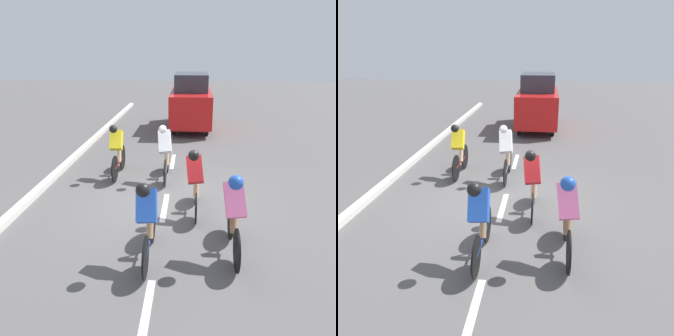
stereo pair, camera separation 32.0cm
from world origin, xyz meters
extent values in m
plane|color=#565454|center=(0.00, 0.00, 0.00)|extent=(60.00, 60.00, 0.00)
cube|color=white|center=(0.00, 3.47, 0.00)|extent=(0.12, 1.40, 0.01)
cube|color=white|center=(0.00, 0.27, 0.00)|extent=(0.12, 1.40, 0.01)
cube|color=white|center=(0.00, -2.93, 0.00)|extent=(0.12, 1.40, 0.01)
cube|color=beige|center=(3.20, 0.27, 0.07)|extent=(0.20, 27.77, 0.14)
cylinder|color=black|center=(-1.33, 1.43, 0.35)|extent=(0.03, 0.71, 0.71)
cylinder|color=black|center=(-1.33, 2.39, 0.35)|extent=(0.03, 0.71, 0.71)
cylinder|color=black|center=(-1.33, 1.91, 0.35)|extent=(0.04, 0.97, 0.04)
cylinder|color=black|center=(-1.33, 1.74, 0.56)|extent=(0.04, 0.04, 0.42)
cylinder|color=#1999D8|center=(-1.33, 1.86, 0.45)|extent=(0.07, 0.07, 0.16)
cylinder|color=#9E704C|center=(-1.33, 1.84, 0.53)|extent=(0.12, 0.23, 0.36)
cube|color=pink|center=(-1.29, 2.01, 1.07)|extent=(0.39, 0.50, 0.63)
sphere|color=blue|center=(-1.26, 2.23, 1.46)|extent=(0.24, 0.24, 0.24)
cylinder|color=black|center=(0.09, -2.01, 0.36)|extent=(0.03, 0.71, 0.71)
cylinder|color=black|center=(0.09, -0.97, 0.36)|extent=(0.03, 0.71, 0.71)
cylinder|color=#B7B7BC|center=(0.09, -1.49, 0.36)|extent=(0.04, 1.04, 0.04)
cylinder|color=#B7B7BC|center=(0.09, -1.67, 0.57)|extent=(0.04, 0.04, 0.42)
cylinder|color=green|center=(0.09, -1.54, 0.46)|extent=(0.07, 0.07, 0.16)
cylinder|color=#DBAD84|center=(0.09, -1.57, 0.54)|extent=(0.12, 0.23, 0.36)
cube|color=white|center=(0.13, -1.39, 1.07)|extent=(0.39, 0.51, 0.64)
sphere|color=white|center=(0.16, -1.17, 1.46)|extent=(0.21, 0.21, 0.21)
cylinder|color=black|center=(1.45, -2.16, 0.36)|extent=(0.03, 0.72, 0.72)
cylinder|color=black|center=(1.45, -1.15, 0.36)|extent=(0.03, 0.72, 0.72)
cylinder|color=red|center=(1.45, -1.66, 0.36)|extent=(0.04, 1.01, 0.04)
cylinder|color=red|center=(1.45, -1.83, 0.57)|extent=(0.04, 0.04, 0.42)
cylinder|color=green|center=(1.45, -1.71, 0.46)|extent=(0.07, 0.07, 0.16)
cylinder|color=beige|center=(1.45, -1.73, 0.54)|extent=(0.12, 0.23, 0.36)
cube|color=yellow|center=(1.46, -1.56, 1.04)|extent=(0.35, 0.47, 0.57)
sphere|color=black|center=(1.48, -1.34, 1.41)|extent=(0.21, 0.21, 0.21)
cylinder|color=black|center=(0.11, 1.64, 0.34)|extent=(0.03, 0.68, 0.68)
cylinder|color=black|center=(0.11, 2.66, 0.34)|extent=(0.03, 0.68, 0.68)
cylinder|color=navy|center=(0.11, 2.15, 0.34)|extent=(0.04, 1.03, 0.04)
cylinder|color=navy|center=(0.11, 1.97, 0.55)|extent=(0.04, 0.04, 0.42)
cylinder|color=green|center=(0.11, 2.10, 0.44)|extent=(0.07, 0.07, 0.16)
cylinder|color=tan|center=(0.11, 2.07, 0.52)|extent=(0.12, 0.23, 0.36)
cube|color=blue|center=(0.13, 2.25, 1.03)|extent=(0.36, 0.47, 0.58)
sphere|color=black|center=(0.15, 2.47, 1.40)|extent=(0.22, 0.22, 0.22)
cylinder|color=black|center=(-0.69, -0.05, 0.32)|extent=(0.03, 0.64, 0.64)
cylinder|color=black|center=(-0.69, 0.91, 0.32)|extent=(0.03, 0.64, 0.64)
cylinder|color=navy|center=(-0.69, 0.43, 0.32)|extent=(0.04, 0.95, 0.04)
cylinder|color=navy|center=(-0.69, 0.26, 0.53)|extent=(0.04, 0.04, 0.42)
cylinder|color=green|center=(-0.69, 0.38, 0.42)|extent=(0.07, 0.07, 0.16)
cylinder|color=#DBAD84|center=(-0.69, 0.36, 0.50)|extent=(0.12, 0.23, 0.36)
cube|color=red|center=(-0.65, 0.53, 1.02)|extent=(0.39, 0.49, 0.62)
sphere|color=black|center=(-0.61, 0.75, 1.41)|extent=(0.22, 0.22, 0.22)
cylinder|color=black|center=(-1.20, -6.38, 0.32)|extent=(0.14, 0.64, 0.64)
cylinder|color=black|center=(0.16, -6.38, 0.32)|extent=(0.14, 0.64, 0.64)
cylinder|color=black|center=(-1.20, -8.86, 0.32)|extent=(0.14, 0.64, 0.64)
cylinder|color=black|center=(0.16, -8.86, 0.32)|extent=(0.14, 0.64, 0.64)
cube|color=red|center=(-0.52, -7.62, 0.98)|extent=(1.70, 4.00, 1.32)
cube|color=#2D333D|center=(-0.52, -7.82, 2.00)|extent=(1.39, 2.20, 0.72)
camera|label=1|loc=(-0.55, 6.90, 3.40)|focal=35.00mm
camera|label=2|loc=(-0.87, 6.87, 3.40)|focal=35.00mm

